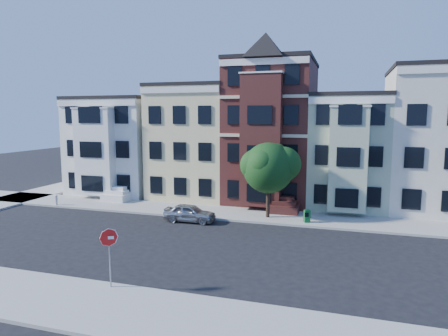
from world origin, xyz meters
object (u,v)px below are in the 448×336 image
(street_tree, at_px, (268,171))
(parked_car, at_px, (190,213))
(newspaper_box, at_px, (307,216))
(stop_sign, at_px, (110,254))
(fire_hydrant, at_px, (56,201))

(street_tree, distance_m, parked_car, 6.41)
(newspaper_box, relative_size, stop_sign, 0.30)
(street_tree, bearing_deg, newspaper_box, -12.04)
(street_tree, xyz_separation_m, fire_hydrant, (-17.65, -1.20, -3.05))
(fire_hydrant, xyz_separation_m, stop_sign, (13.42, -12.71, 1.14))
(parked_car, distance_m, fire_hydrant, 12.51)
(newspaper_box, bearing_deg, stop_sign, -143.14)
(street_tree, relative_size, fire_hydrant, 10.16)
(street_tree, relative_size, newspaper_box, 7.68)
(parked_car, xyz_separation_m, fire_hydrant, (-12.45, 1.18, -0.16))
(street_tree, xyz_separation_m, parked_car, (-5.20, -2.39, -2.90))
(street_tree, distance_m, stop_sign, 14.67)
(parked_car, height_order, stop_sign, stop_sign)
(newspaper_box, distance_m, stop_sign, 15.12)
(fire_hydrant, bearing_deg, parked_car, -5.42)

